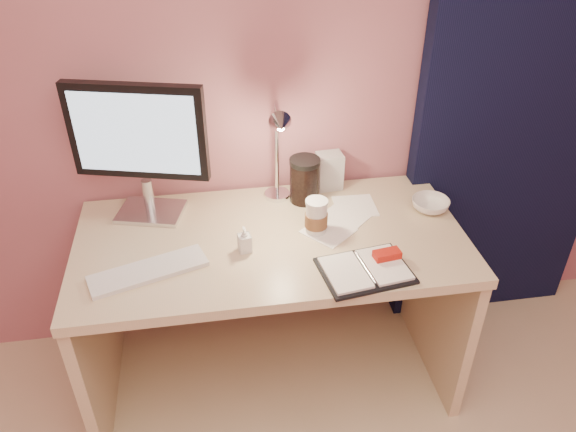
{
  "coord_description": "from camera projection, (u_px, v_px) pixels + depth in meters",
  "views": [
    {
      "loc": [
        -0.2,
        -0.24,
        1.92
      ],
      "look_at": [
        0.05,
        1.33,
        0.85
      ],
      "focal_mm": 35.0,
      "sensor_mm": 36.0,
      "label": 1
    }
  ],
  "objects": [
    {
      "name": "keyboard",
      "position": [
        148.0,
        271.0,
        1.85
      ],
      "size": [
        0.4,
        0.23,
        0.02
      ],
      "primitive_type": "cube",
      "rotation": [
        0.0,
        0.0,
        0.32
      ],
      "color": "white",
      "rests_on": "desk"
    },
    {
      "name": "planner",
      "position": [
        367.0,
        269.0,
        1.85
      ],
      "size": [
        0.32,
        0.25,
        0.05
      ],
      "rotation": [
        0.0,
        0.0,
        0.14
      ],
      "color": "black",
      "rests_on": "desk"
    },
    {
      "name": "dark_jar",
      "position": [
        304.0,
        182.0,
        2.18
      ],
      "size": [
        0.11,
        0.11,
        0.16
      ],
      "primitive_type": "cylinder",
      "color": "black",
      "rests_on": "desk"
    },
    {
      "name": "paper_a",
      "position": [
        346.0,
        216.0,
        2.13
      ],
      "size": [
        0.23,
        0.23,
        0.0
      ],
      "primitive_type": "cube",
      "rotation": [
        0.0,
        0.0,
        0.75
      ],
      "color": "white",
      "rests_on": "desk"
    },
    {
      "name": "lotion_bottle",
      "position": [
        245.0,
        239.0,
        1.92
      ],
      "size": [
        0.05,
        0.05,
        0.1
      ],
      "primitive_type": "imported",
      "rotation": [
        0.0,
        0.0,
        0.16
      ],
      "color": "silver",
      "rests_on": "desk"
    },
    {
      "name": "bowl",
      "position": [
        430.0,
        205.0,
        2.15
      ],
      "size": [
        0.18,
        0.18,
        0.04
      ],
      "primitive_type": "imported",
      "rotation": [
        0.0,
        0.0,
        0.3
      ],
      "color": "silver",
      "rests_on": "desk"
    },
    {
      "name": "room",
      "position": [
        503.0,
        83.0,
        2.17
      ],
      "size": [
        3.5,
        3.5,
        3.5
      ],
      "color": "#C6B28E",
      "rests_on": "ground"
    },
    {
      "name": "monitor",
      "position": [
        140.0,
        140.0,
        1.97
      ],
      "size": [
        0.48,
        0.23,
        0.52
      ],
      "rotation": [
        0.0,
        0.0,
        -0.27
      ],
      "color": "silver",
      "rests_on": "desk"
    },
    {
      "name": "desk",
      "position": [
        270.0,
        273.0,
        2.2
      ],
      "size": [
        1.4,
        0.7,
        0.73
      ],
      "color": "tan",
      "rests_on": "ground"
    },
    {
      "name": "desk_lamp",
      "position": [
        282.0,
        148.0,
        2.01
      ],
      "size": [
        0.1,
        0.26,
        0.43
      ],
      "rotation": [
        0.0,
        0.0,
        -0.05
      ],
      "color": "silver",
      "rests_on": "desk"
    },
    {
      "name": "product_box",
      "position": [
        329.0,
        171.0,
        2.26
      ],
      "size": [
        0.11,
        0.09,
        0.15
      ],
      "primitive_type": "cube",
      "rotation": [
        0.0,
        0.0,
        0.08
      ],
      "color": "silver",
      "rests_on": "desk"
    },
    {
      "name": "coffee_cup",
      "position": [
        316.0,
        217.0,
        2.01
      ],
      "size": [
        0.08,
        0.08,
        0.13
      ],
      "color": "silver",
      "rests_on": "desk"
    },
    {
      "name": "paper_c",
      "position": [
        329.0,
        231.0,
        2.05
      ],
      "size": [
        0.22,
        0.22,
        0.0
      ],
      "primitive_type": "cube",
      "rotation": [
        0.0,
        0.0,
        0.69
      ],
      "color": "white",
      "rests_on": "desk"
    },
    {
      "name": "paper_b",
      "position": [
        355.0,
        206.0,
        2.18
      ],
      "size": [
        0.16,
        0.16,
        0.0
      ],
      "primitive_type": "cube",
      "rotation": [
        0.0,
        0.0,
        -0.03
      ],
      "color": "white",
      "rests_on": "desk"
    }
  ]
}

